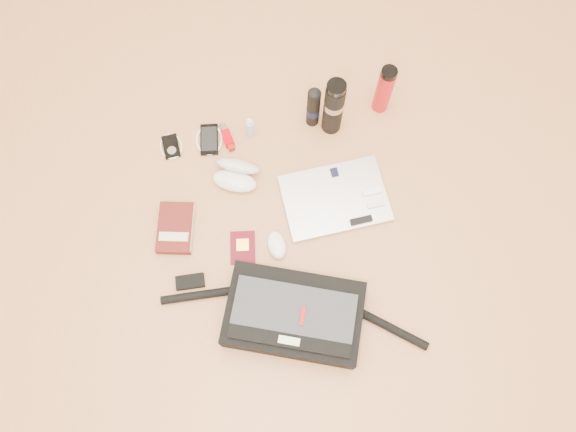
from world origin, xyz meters
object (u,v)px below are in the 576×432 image
(book, at_px, (176,228))
(messenger_bag, at_px, (293,315))
(thermos_black, at_px, (334,107))
(laptop, at_px, (335,199))
(thermos_red, at_px, (384,90))

(book, bearing_deg, messenger_bag, -35.70)
(messenger_bag, relative_size, book, 4.11)
(thermos_black, bearing_deg, laptop, -99.34)
(thermos_black, bearing_deg, messenger_bag, -112.30)
(thermos_black, distance_m, thermos_red, 0.20)
(laptop, bearing_deg, thermos_red, 51.84)
(thermos_black, xyz_separation_m, thermos_red, (0.20, 0.05, -0.02))
(laptop, distance_m, book, 0.56)
(messenger_bag, distance_m, thermos_red, 0.85)
(book, distance_m, thermos_red, 0.88)
(laptop, distance_m, thermos_red, 0.43)
(thermos_red, bearing_deg, laptop, -125.94)
(thermos_red, bearing_deg, book, -157.19)
(messenger_bag, bearing_deg, laptop, 79.81)
(thermos_black, relative_size, thermos_red, 1.19)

